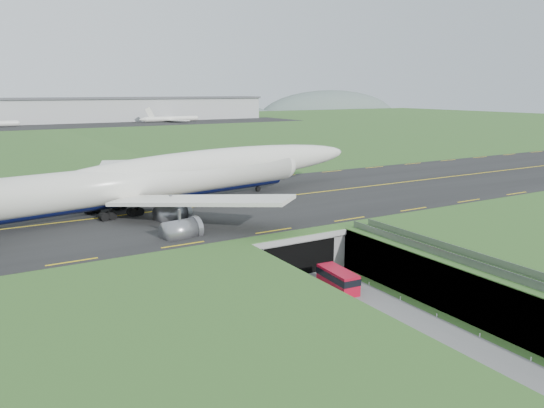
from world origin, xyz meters
TOP-DOWN VIEW (x-y plane):
  - ground at (0.00, 0.00)m, footprint 900.00×900.00m
  - airfield_deck at (0.00, 0.00)m, footprint 800.00×800.00m
  - trench_road at (0.00, -7.50)m, footprint 12.00×75.00m
  - taxiway at (0.00, 33.00)m, footprint 800.00×44.00m
  - tunnel_portal at (0.00, 16.71)m, footprint 17.00×22.30m
  - guideway at (11.00, -19.11)m, footprint 3.00×53.00m
  - jumbo_jet at (-8.47, 36.30)m, footprint 88.86×57.51m
  - shuttle_tram at (1.32, 0.91)m, footprint 3.10×7.06m
  - cargo_terminal at (-0.13, 299.41)m, footprint 320.00×67.00m
  - distant_hills at (64.38, 430.00)m, footprint 700.00×91.00m

SIDE VIEW (x-z plane):
  - distant_hills at x=64.38m, z-range -34.00..26.00m
  - ground at x=0.00m, z-range 0.00..0.00m
  - trench_road at x=0.00m, z-range 0.00..0.20m
  - shuttle_tram at x=1.32m, z-range 0.15..2.98m
  - airfield_deck at x=0.00m, z-range 0.00..6.00m
  - tunnel_portal at x=0.00m, z-range 0.33..6.33m
  - guideway at x=11.00m, z-range 1.80..8.85m
  - taxiway at x=0.00m, z-range 6.00..6.18m
  - jumbo_jet at x=-8.47m, z-range 1.52..20.86m
  - cargo_terminal at x=-0.13m, z-range 6.16..21.76m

